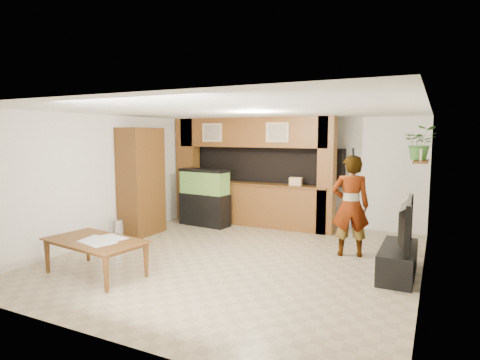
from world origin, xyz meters
The scene contains 22 objects.
floor centered at (0.00, 0.00, 0.00)m, with size 6.50×6.50×0.00m, color tan.
ceiling centered at (0.00, 0.00, 2.60)m, with size 6.50×6.50×0.00m, color white.
wall_back centered at (0.00, 3.25, 1.30)m, with size 6.00×6.00×0.00m, color silver.
wall_left centered at (-3.00, 0.00, 1.30)m, with size 6.50×6.50×0.00m, color silver.
wall_right centered at (3.00, 0.00, 1.30)m, with size 6.50×6.50×0.00m, color silver.
partition centered at (-0.95, 2.64, 1.31)m, with size 4.20×0.99×2.60m.
wall_clock centered at (-2.97, 1.00, 1.90)m, with size 0.05×0.25×0.25m.
wall_shelf centered at (2.85, 1.95, 1.70)m, with size 0.25×0.90×0.04m, color brown.
pantry_cabinet centered at (-2.70, 0.60, 1.17)m, with size 0.59×0.96×2.35m, color brown.
trash_can centered at (-2.56, -0.34, 0.26)m, with size 0.28×0.28×0.52m, color #B2B2B7.
aquarium centered at (-1.90, 1.95, 0.67)m, with size 1.24×0.47×1.38m.
tv_stand centered at (2.65, 0.28, 0.23)m, with size 0.51×1.38×0.46m, color black.
television centered at (2.65, 0.28, 0.84)m, with size 1.32×0.17×0.76m, color black.
photo_frame centered at (2.85, 1.64, 1.83)m, with size 0.03×0.17×0.22m, color tan.
potted_plant centered at (2.82, 2.10, 2.04)m, with size 0.58×0.50×0.64m, color #3C712D.
person centered at (1.76, 1.00, 0.92)m, with size 0.67×0.44×1.84m, color tan.
microphone centered at (1.81, 0.84, 1.89)m, with size 0.04×0.04×0.17m, color black.
dining_table centered at (-1.60, -1.85, 0.28)m, with size 1.62×0.90×0.57m, color brown.
newspaper_a centered at (-1.50, -1.78, 0.57)m, with size 0.59×0.43×0.01m, color silver.
newspaper_b centered at (-1.43, -1.91, 0.57)m, with size 0.51×0.37×0.01m, color silver.
newspaper_c centered at (-1.45, -1.65, 0.57)m, with size 0.50×0.36×0.01m, color silver.
counter_box centered at (0.24, 2.45, 1.13)m, with size 0.28×0.19×0.19m, color tan.
Camera 1 is at (3.14, -6.27, 2.19)m, focal length 30.00 mm.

